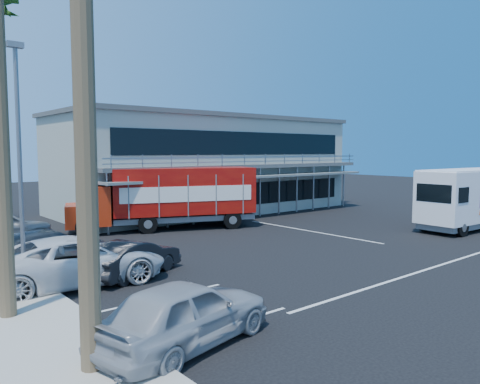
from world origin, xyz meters
TOP-DOWN VIEW (x-y plane):
  - ground at (0.00, 0.00)m, footprint 120.00×120.00m
  - building at (3.00, 14.94)m, footprint 22.40×12.00m
  - light_pole_near at (-14.20, 1.00)m, footprint 0.50×0.25m
  - red_truck at (-3.79, 8.77)m, footprint 11.03×6.24m
  - white_van at (9.68, -2.62)m, footprint 7.46×2.91m
  - parked_car_a at (-12.50, -6.00)m, footprint 5.10×2.94m
  - parked_car_b at (-10.47, 0.57)m, footprint 4.34×2.86m
  - parked_car_c at (-12.50, 0.80)m, footprint 6.32×3.33m
  - parked_car_d at (-12.45, 4.00)m, footprint 5.51×3.16m
  - parked_car_e at (-12.50, 10.80)m, footprint 4.66×2.05m

SIDE VIEW (x-z plane):
  - ground at x=0.00m, z-range 0.00..0.00m
  - parked_car_b at x=-10.47m, z-range 0.00..1.35m
  - parked_car_d at x=-12.45m, z-range 0.00..1.50m
  - parked_car_e at x=-12.50m, z-range 0.00..1.56m
  - parked_car_a at x=-12.50m, z-range 0.00..1.63m
  - parked_car_c at x=-12.50m, z-range 0.00..1.70m
  - white_van at x=9.68m, z-range 0.11..3.69m
  - red_truck at x=-3.79m, z-range 0.18..3.84m
  - building at x=3.00m, z-range 0.01..7.31m
  - light_pole_near at x=-14.20m, z-range 0.46..8.55m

